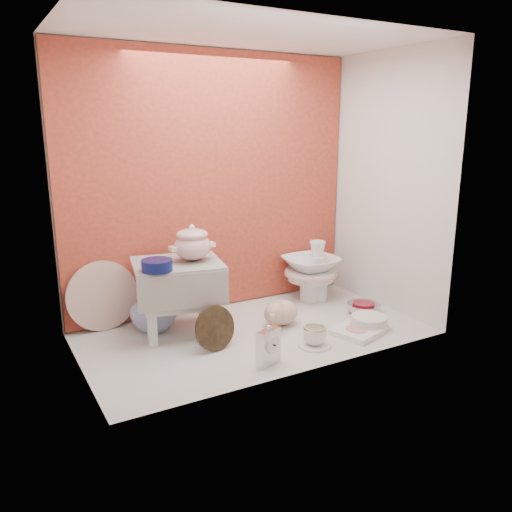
# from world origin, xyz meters

# --- Properties ---
(ground) EXTENTS (1.80, 1.80, 0.00)m
(ground) POSITION_xyz_m (0.00, 0.00, 0.00)
(ground) COLOR silver
(ground) RESTS_ON ground
(niche_shell) EXTENTS (1.86, 1.03, 1.53)m
(niche_shell) POSITION_xyz_m (0.00, 0.18, 0.93)
(niche_shell) COLOR #C94332
(niche_shell) RESTS_ON ground
(step_stool) EXTENTS (0.52, 0.47, 0.40)m
(step_stool) POSITION_xyz_m (-0.35, 0.20, 0.20)
(step_stool) COLOR silver
(step_stool) RESTS_ON ground
(soup_tureen) EXTENTS (0.30, 0.30, 0.19)m
(soup_tureen) POSITION_xyz_m (-0.27, 0.18, 0.49)
(soup_tureen) COLOR white
(soup_tureen) RESTS_ON step_stool
(cobalt_bowl) EXTENTS (0.17, 0.17, 0.06)m
(cobalt_bowl) POSITION_xyz_m (-0.50, 0.09, 0.42)
(cobalt_bowl) COLOR #091045
(cobalt_bowl) RESTS_ON step_stool
(floral_platter) EXTENTS (0.39, 0.06, 0.39)m
(floral_platter) POSITION_xyz_m (-0.69, 0.45, 0.19)
(floral_platter) COLOR white
(floral_platter) RESTS_ON ground
(blue_white_vase) EXTENTS (0.27, 0.27, 0.26)m
(blue_white_vase) POSITION_xyz_m (-0.45, 0.31, 0.13)
(blue_white_vase) COLOR white
(blue_white_vase) RESTS_ON ground
(lacquer_tray) EXTENTS (0.23, 0.10, 0.22)m
(lacquer_tray) POSITION_xyz_m (-0.27, -0.09, 0.11)
(lacquer_tray) COLOR black
(lacquer_tray) RESTS_ON ground
(mantel_clock) EXTENTS (0.14, 0.09, 0.19)m
(mantel_clock) POSITION_xyz_m (-0.13, -0.36, 0.10)
(mantel_clock) COLOR silver
(mantel_clock) RESTS_ON ground
(plush_pig) EXTENTS (0.30, 0.24, 0.15)m
(plush_pig) POSITION_xyz_m (0.18, 0.02, 0.08)
(plush_pig) COLOR #CEAA91
(plush_pig) RESTS_ON ground
(teacup_saucer) EXTENTS (0.19, 0.19, 0.01)m
(teacup_saucer) POSITION_xyz_m (0.18, -0.30, 0.01)
(teacup_saucer) COLOR white
(teacup_saucer) RESTS_ON ground
(gold_rim_teacup) EXTENTS (0.15, 0.15, 0.09)m
(gold_rim_teacup) POSITION_xyz_m (0.18, -0.30, 0.06)
(gold_rim_teacup) COLOR white
(gold_rim_teacup) RESTS_ON teacup_saucer
(lattice_dish) EXTENTS (0.27, 0.27, 0.03)m
(lattice_dish) POSITION_xyz_m (0.46, -0.29, 0.02)
(lattice_dish) COLOR white
(lattice_dish) RESTS_ON ground
(dinner_plate_stack) EXTENTS (0.24, 0.24, 0.07)m
(dinner_plate_stack) POSITION_xyz_m (0.57, -0.26, 0.04)
(dinner_plate_stack) COLOR white
(dinner_plate_stack) RESTS_ON ground
(crystal_bowl) EXTENTS (0.26, 0.26, 0.06)m
(crystal_bowl) POSITION_xyz_m (0.70, -0.06, 0.03)
(crystal_bowl) COLOR silver
(crystal_bowl) RESTS_ON ground
(clear_glass_vase) EXTENTS (0.11, 0.11, 0.18)m
(clear_glass_vase) POSITION_xyz_m (0.62, 0.26, 0.09)
(clear_glass_vase) COLOR silver
(clear_glass_vase) RESTS_ON ground
(porcelain_tower) EXTENTS (0.38, 0.38, 0.38)m
(porcelain_tower) POSITION_xyz_m (0.57, 0.30, 0.19)
(porcelain_tower) COLOR white
(porcelain_tower) RESTS_ON ground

